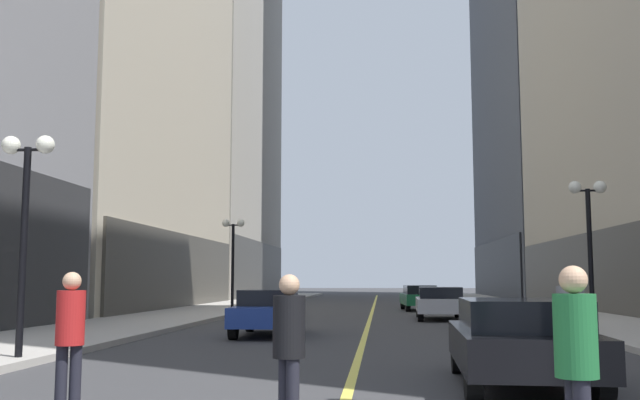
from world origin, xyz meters
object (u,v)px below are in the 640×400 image
object	(u,v)px
car_silver	(440,302)
street_lamp_left_near	(26,195)
pedestrian_in_grey_suit	(571,326)
pedestrian_in_black_coat	(289,342)
car_black	(519,339)
car_green	(419,297)
street_lamp_left_far	(233,244)
street_lamp_right_mid	(589,222)
pedestrian_in_red_jacket	(70,331)
car_blue	(268,310)
pedestrian_in_green_parka	(576,356)

from	to	relation	value
car_silver	street_lamp_left_near	world-z (taller)	street_lamp_left_near
pedestrian_in_grey_suit	pedestrian_in_black_coat	size ratio (longest dim) A/B	1.06
car_black	car_green	size ratio (longest dim) A/B	0.89
pedestrian_in_black_coat	street_lamp_left_far	size ratio (longest dim) A/B	0.38
car_green	street_lamp_left_far	bearing A→B (deg)	-148.40
car_black	street_lamp_right_mid	world-z (taller)	street_lamp_right_mid
car_silver	street_lamp_right_mid	bearing A→B (deg)	-67.89
pedestrian_in_black_coat	pedestrian_in_red_jacket	xyz separation A→B (m)	(-2.80, 1.01, 0.02)
car_blue	car_green	size ratio (longest dim) A/B	0.90
car_green	street_lamp_left_near	size ratio (longest dim) A/B	1.10
pedestrian_in_grey_suit	pedestrian_in_green_parka	distance (m)	3.42
car_blue	street_lamp_left_near	size ratio (longest dim) A/B	0.99
car_black	street_lamp_left_near	size ratio (longest dim) A/B	0.97
pedestrian_in_green_parka	car_black	bearing A→B (deg)	84.19
car_green	pedestrian_in_black_coat	size ratio (longest dim) A/B	2.92
car_black	pedestrian_in_grey_suit	bearing A→B (deg)	-81.38
car_blue	street_lamp_right_mid	xyz separation A→B (m)	(9.23, -0.06, 2.54)
street_lamp_left_far	pedestrian_in_red_jacket	bearing A→B (deg)	-82.62
car_blue	street_lamp_right_mid	world-z (taller)	street_lamp_right_mid
pedestrian_in_black_coat	street_lamp_left_near	xyz separation A→B (m)	(-5.94, 5.77, 2.28)
pedestrian_in_red_jacket	street_lamp_right_mid	size ratio (longest dim) A/B	0.39
street_lamp_left_near	car_black	bearing A→B (deg)	-12.78
pedestrian_in_red_jacket	street_lamp_left_near	xyz separation A→B (m)	(-3.14, 4.77, 2.26)
car_blue	car_silver	world-z (taller)	same
pedestrian_in_red_jacket	street_lamp_right_mid	bearing A→B (deg)	51.89
pedestrian_in_grey_suit	pedestrian_in_red_jacket	size ratio (longest dim) A/B	1.03
car_green	pedestrian_in_green_parka	bearing A→B (deg)	-90.75
car_silver	street_lamp_left_far	size ratio (longest dim) A/B	1.05
pedestrian_in_black_coat	pedestrian_in_red_jacket	bearing A→B (deg)	160.26
car_green	street_lamp_left_near	world-z (taller)	street_lamp_left_near
car_green	car_blue	bearing A→B (deg)	-107.02
pedestrian_in_grey_suit	street_lamp_left_far	distance (m)	25.24
car_green	pedestrian_in_black_coat	world-z (taller)	pedestrian_in_black_coat
pedestrian_in_green_parka	street_lamp_left_far	world-z (taller)	street_lamp_left_far
pedestrian_in_green_parka	street_lamp_right_mid	distance (m)	15.59
pedestrian_in_green_parka	street_lamp_right_mid	size ratio (longest dim) A/B	0.39
pedestrian_in_grey_suit	pedestrian_in_black_coat	xyz separation A→B (m)	(-3.33, -1.84, -0.06)
car_silver	pedestrian_in_green_parka	world-z (taller)	pedestrian_in_green_parka
car_green	pedestrian_in_red_jacket	bearing A→B (deg)	-100.93
car_blue	car_silver	distance (m)	10.38
car_black	pedestrian_in_green_parka	xyz separation A→B (m)	(-0.53, -5.22, 0.29)
car_black	pedestrian_in_green_parka	distance (m)	5.25
car_blue	pedestrian_in_green_parka	distance (m)	15.64
pedestrian_in_black_coat	street_lamp_right_mid	world-z (taller)	street_lamp_right_mid
pedestrian_in_grey_suit	street_lamp_right_mid	distance (m)	12.22
car_silver	pedestrian_in_black_coat	bearing A→B (deg)	-98.53
car_black	pedestrian_in_grey_suit	distance (m)	1.95
street_lamp_right_mid	street_lamp_left_far	bearing A→B (deg)	137.13
street_lamp_right_mid	car_green	bearing A→B (deg)	102.80
car_blue	pedestrian_in_black_coat	size ratio (longest dim) A/B	2.63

